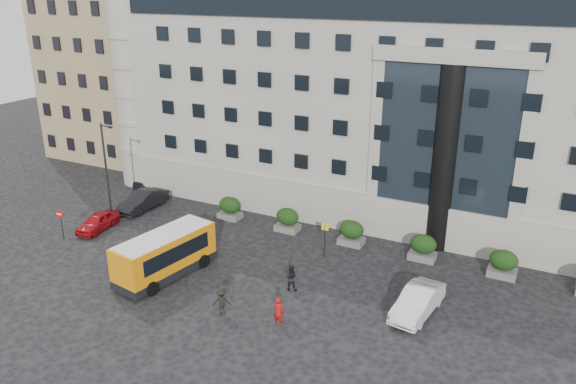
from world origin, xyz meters
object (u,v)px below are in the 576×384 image
Objects in this scene: white_taxi at (418,302)px; parked_car_a at (98,222)px; street_lamp at (107,170)px; hedge_c at (352,233)px; minibus at (165,253)px; red_truck at (195,165)px; parked_car_c at (151,176)px; hedge_a at (230,208)px; pedestrian_b at (291,278)px; parked_car_d at (179,166)px; bus_stop_sign at (325,235)px; hedge_d at (423,247)px; parked_car_b at (143,200)px; hedge_e at (503,263)px; no_entry_sign at (60,218)px; hedge_b at (287,219)px; pedestrian_c at (222,301)px; pedestrian_a at (278,311)px.

parked_car_a is at bearing -173.36° from white_taxi.
parked_car_a is at bearing -87.45° from street_lamp.
hedge_c is 13.33m from minibus.
parked_car_c is (-3.04, -2.87, -0.69)m from red_truck.
hedge_a reaches higher than pedestrian_b.
minibus is at bearing -132.80° from hedge_c.
pedestrian_b is (19.89, -14.96, 0.04)m from parked_car_d.
white_taxi is (7.54, -4.00, -0.95)m from bus_stop_sign.
white_taxi is (1.44, -6.80, -0.15)m from hedge_d.
parked_car_a is at bearing -92.74° from parked_car_b.
hedge_e is 32.30m from parked_car_c.
red_truck is 2.40m from parked_car_d.
hedge_a is at bearing 163.58° from bus_stop_sign.
no_entry_sign is at bearing -160.24° from hedge_d.
parked_car_d is at bearing 153.37° from bus_stop_sign.
hedge_d is 6.95m from white_taxi.
red_truck is at bearing 91.43° from street_lamp.
bus_stop_sign reaches higher than hedge_a.
hedge_b is at bearing 20.07° from street_lamp.
pedestrian_c reaches higher than parked_car_b.
parked_car_d is (-1.52, 16.08, -0.86)m from no_entry_sign.
parked_car_a is at bearing -153.79° from hedge_b.
hedge_d is at bearing 0.00° from hedge_b.
minibus is 1.39× the size of red_truck.
hedge_a reaches higher than pedestrian_a.
parked_car_a is 19.03m from pedestrian_a.
street_lamp is 2.04× the size of parked_car_a.
no_entry_sign is (-14.20, -8.84, 0.72)m from hedge_b.
bus_stop_sign is at bearing 159.54° from white_taxi.
hedge_d is 0.79× the size of no_entry_sign.
pedestrian_a is at bearing -65.22° from hedge_b.
no_entry_sign is at bearing -81.04° from red_truck.
parked_car_b is at bearing -66.58° from parked_car_d.
hedge_d is 0.39× the size of parked_car_b.
red_truck is 1.10× the size of white_taxi.
hedge_c is at bearing 0.00° from hedge_a.
hedge_b and hedge_d have the same top height.
red_truck is 1.11× the size of parked_car_b.
no_entry_sign is at bearing -10.65° from pedestrian_b.
parked_car_a is at bearing -18.41° from pedestrian_b.
bus_stop_sign is 0.44× the size of parked_car_d.
street_lamp reaches higher than hedge_a.
red_truck is at bearing 159.24° from white_taxi.
parked_car_c is at bearing 173.05° from hedge_e.
minibus reaches higher than parked_car_c.
pedestrian_c is (-3.43, -0.47, -0.06)m from pedestrian_a.
hedge_c is at bearing -136.05° from pedestrian_c.
pedestrian_a is (17.99, -9.87, 0.10)m from parked_car_b.
hedge_c is 3.05m from bus_stop_sign.
parked_car_d is 3.41× the size of pedestrian_b.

